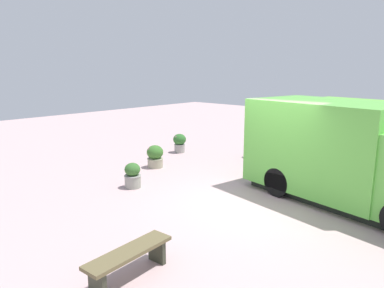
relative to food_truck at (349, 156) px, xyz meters
The scene contains 7 objects.
ground_plane 2.54m from the food_truck, 134.03° to the left, with size 40.00×40.00×0.00m, color #BD9E9E.
food_truck is the anchor object (origin of this frame).
person_customer 4.83m from the food_truck, 61.43° to the left, with size 0.72×0.74×0.92m.
planter_flowering_near 5.63m from the food_truck, 121.25° to the left, with size 0.47×0.47×0.71m.
planter_flowering_far 6.94m from the food_truck, 81.12° to the left, with size 0.51×0.51×0.75m.
planter_flowering_side 6.02m from the food_truck, 100.32° to the left, with size 0.55×0.55×0.76m.
plaza_bench 5.89m from the food_truck, 167.13° to the left, with size 1.56×0.50×0.47m.
Camera 1 is at (-7.18, -4.46, 3.22)m, focal length 33.18 mm.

